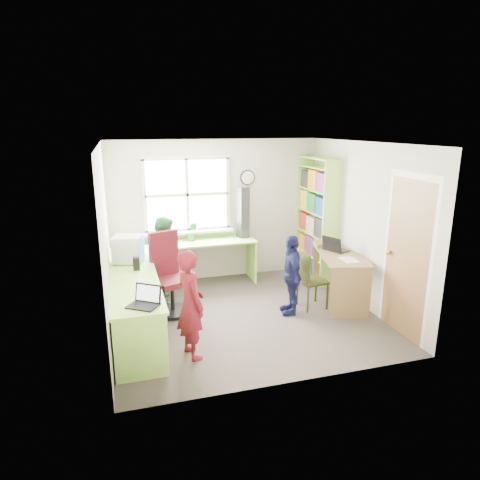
{
  "coord_description": "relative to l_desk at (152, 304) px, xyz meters",
  "views": [
    {
      "loc": [
        -1.63,
        -5.35,
        2.62
      ],
      "look_at": [
        0.0,
        0.25,
        1.05
      ],
      "focal_mm": 32.0,
      "sensor_mm": 36.0,
      "label": 1
    }
  ],
  "objects": [
    {
      "name": "room",
      "position": [
        1.32,
        0.38,
        0.76
      ],
      "size": [
        3.64,
        3.44,
        2.44
      ],
      "color": "#403832",
      "rests_on": "ground"
    },
    {
      "name": "l_desk",
      "position": [
        0.0,
        0.0,
        0.0
      ],
      "size": [
        2.38,
        2.95,
        0.75
      ],
      "color": "#BBFF65",
      "rests_on": "ground"
    },
    {
      "name": "right_desk",
      "position": [
        2.84,
        0.4,
        0.1
      ],
      "size": [
        0.94,
        1.44,
        0.76
      ],
      "rotation": [
        0.0,
        0.0,
        -0.27
      ],
      "color": "olive",
      "rests_on": "ground"
    },
    {
      "name": "bookshelf",
      "position": [
        2.96,
        1.47,
        0.55
      ],
      "size": [
        0.3,
        1.02,
        2.1
      ],
      "color": "#BBFF65",
      "rests_on": "ground"
    },
    {
      "name": "swivel_chair",
      "position": [
        0.31,
        0.73,
        0.05
      ],
      "size": [
        0.7,
        0.7,
        1.17
      ],
      "rotation": [
        0.0,
        0.0,
        0.35
      ],
      "color": "black",
      "rests_on": "ground"
    },
    {
      "name": "wooden_chair",
      "position": [
        2.28,
        0.29,
        0.01
      ],
      "size": [
        0.41,
        0.41,
        0.86
      ],
      "rotation": [
        0.0,
        0.0,
        0.09
      ],
      "color": "#313411",
      "rests_on": "ground"
    },
    {
      "name": "crt_monitor",
      "position": [
        -0.22,
        0.89,
        0.49
      ],
      "size": [
        0.46,
        0.43,
        0.38
      ],
      "rotation": [
        0.0,
        0.0,
        -0.26
      ],
      "color": "silver",
      "rests_on": "l_desk"
    },
    {
      "name": "laptop_left",
      "position": [
        -0.11,
        -0.69,
        0.34
      ],
      "size": [
        0.4,
        0.39,
        0.21
      ],
      "rotation": [
        0.0,
        0.0,
        -0.61
      ],
      "color": "black",
      "rests_on": "l_desk"
    },
    {
      "name": "laptop_right",
      "position": [
        2.81,
        0.53,
        0.36
      ],
      "size": [
        0.4,
        0.43,
        0.24
      ],
      "rotation": [
        0.0,
        0.0,
        2.0
      ],
      "color": "black",
      "rests_on": "right_desk"
    },
    {
      "name": "speaker_a",
      "position": [
        -0.14,
        0.52,
        0.38
      ],
      "size": [
        0.09,
        0.09,
        0.17
      ],
      "rotation": [
        0.0,
        0.0,
        -0.02
      ],
      "color": "black",
      "rests_on": "l_desk"
    },
    {
      "name": "speaker_b",
      "position": [
        -0.14,
        1.14,
        0.39
      ],
      "size": [
        0.11,
        0.11,
        0.19
      ],
      "rotation": [
        0.0,
        0.0,
        0.14
      ],
      "color": "black",
      "rests_on": "l_desk"
    },
    {
      "name": "cd_tower",
      "position": [
        1.72,
        1.76,
        0.73
      ],
      "size": [
        0.21,
        0.2,
        0.87
      ],
      "rotation": [
        0.0,
        0.0,
        0.29
      ],
      "color": "black",
      "rests_on": "l_desk"
    },
    {
      "name": "game_box",
      "position": [
        2.82,
        0.83,
        0.34
      ],
      "size": [
        0.41,
        0.41,
        0.07
      ],
      "rotation": [
        0.0,
        0.0,
        -0.3
      ],
      "color": "red",
      "rests_on": "right_desk"
    },
    {
      "name": "paper_a",
      "position": [
        -0.08,
        -0.13,
        0.3
      ],
      "size": [
        0.27,
        0.35,
        0.0
      ],
      "rotation": [
        0.0,
        0.0,
        0.17
      ],
      "color": "silver",
      "rests_on": "l_desk"
    },
    {
      "name": "paper_b",
      "position": [
        2.79,
        0.07,
        0.31
      ],
      "size": [
        0.21,
        0.29,
        0.0
      ],
      "rotation": [
        0.0,
        0.0,
        -0.02
      ],
      "color": "silver",
      "rests_on": "right_desk"
    },
    {
      "name": "potted_plant",
      "position": [
        0.84,
        1.78,
        0.45
      ],
      "size": [
        0.21,
        0.18,
        0.32
      ],
      "primitive_type": "imported",
      "rotation": [
        0.0,
        0.0,
        -0.27
      ],
      "color": "#2A692C",
      "rests_on": "l_desk"
    },
    {
      "name": "person_red",
      "position": [
        0.4,
        -0.58,
        0.19
      ],
      "size": [
        0.42,
        0.54,
        1.29
      ],
      "primitive_type": "imported",
      "rotation": [
        0.0,
        0.0,
        1.83
      ],
      "color": "maroon",
      "rests_on": "ground"
    },
    {
      "name": "person_green",
      "position": [
        0.33,
        1.16,
        0.2
      ],
      "size": [
        0.53,
        0.67,
        1.32
      ],
      "primitive_type": "imported",
      "rotation": [
        0.0,
        0.0,
        1.62
      ],
      "color": "#317A3D",
      "rests_on": "ground"
    },
    {
      "name": "person_navy",
      "position": [
        1.97,
        0.21,
        0.12
      ],
      "size": [
        0.39,
        0.71,
        1.15
      ],
      "primitive_type": "imported",
      "rotation": [
        0.0,
        0.0,
        -1.74
      ],
      "color": "#161945",
      "rests_on": "ground"
    }
  ]
}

